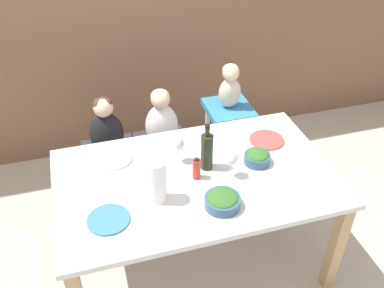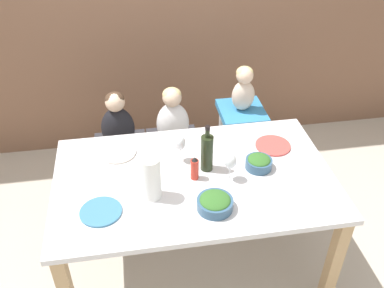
% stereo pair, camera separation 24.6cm
% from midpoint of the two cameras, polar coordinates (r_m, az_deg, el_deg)
% --- Properties ---
extents(ground_plane, '(14.00, 14.00, 0.00)m').
position_cam_midpoint_polar(ground_plane, '(3.06, 2.62, -15.06)').
color(ground_plane, '#BCB2A3').
extents(dining_table, '(1.64, 0.99, 0.74)m').
position_cam_midpoint_polar(dining_table, '(2.58, 3.02, -5.93)').
color(dining_table, silver).
rests_on(dining_table, ground_plane).
extents(chair_far_left, '(0.39, 0.43, 0.46)m').
position_cam_midpoint_polar(chair_far_left, '(3.30, -7.32, -1.44)').
color(chair_far_left, silver).
rests_on(chair_far_left, ground_plane).
extents(chair_far_center, '(0.39, 0.43, 0.46)m').
position_cam_midpoint_polar(chair_far_center, '(3.32, -0.35, -0.76)').
color(chair_far_center, silver).
rests_on(chair_far_center, ground_plane).
extents(chair_right_highchair, '(0.34, 0.36, 0.70)m').
position_cam_midpoint_polar(chair_right_highchair, '(3.33, 8.63, 2.36)').
color(chair_right_highchair, silver).
rests_on(chair_right_highchair, ground_plane).
extents(person_child_left, '(0.24, 0.18, 0.46)m').
position_cam_midpoint_polar(person_child_left, '(3.13, -7.72, 2.83)').
color(person_child_left, black).
rests_on(person_child_left, chair_far_left).
extents(person_child_center, '(0.24, 0.18, 0.46)m').
position_cam_midpoint_polar(person_child_center, '(3.15, -0.37, 3.51)').
color(person_child_center, silver).
rests_on(person_child_center, chair_far_center).
extents(person_baby_right, '(0.17, 0.13, 0.35)m').
position_cam_midpoint_polar(person_baby_right, '(3.16, 9.16, 7.40)').
color(person_baby_right, beige).
rests_on(person_baby_right, chair_right_highchair).
extents(wine_bottle, '(0.07, 0.07, 0.31)m').
position_cam_midpoint_polar(wine_bottle, '(2.50, 4.83, -1.19)').
color(wine_bottle, '#232D19').
rests_on(wine_bottle, dining_table).
extents(paper_towel_roll, '(0.10, 0.10, 0.26)m').
position_cam_midpoint_polar(paper_towel_roll, '(2.30, -2.39, -4.70)').
color(paper_towel_roll, white).
rests_on(paper_towel_roll, dining_table).
extents(wine_glass_near, '(0.07, 0.07, 0.18)m').
position_cam_midpoint_polar(wine_glass_near, '(2.44, 8.01, -2.47)').
color(wine_glass_near, white).
rests_on(wine_glass_near, dining_table).
extents(wine_glass_far, '(0.07, 0.07, 0.18)m').
position_cam_midpoint_polar(wine_glass_far, '(2.56, 1.11, -0.01)').
color(wine_glass_far, white).
rests_on(wine_glass_far, dining_table).
extents(salad_bowl_large, '(0.20, 0.20, 0.08)m').
position_cam_midpoint_polar(salad_bowl_large, '(2.31, 6.18, -7.92)').
color(salad_bowl_large, '#335675').
rests_on(salad_bowl_large, dining_table).
extents(salad_bowl_small, '(0.16, 0.16, 0.08)m').
position_cam_midpoint_polar(salad_bowl_small, '(2.60, 11.60, -2.51)').
color(salad_bowl_small, '#335675').
rests_on(salad_bowl_small, dining_table).
extents(dinner_plate_front_left, '(0.23, 0.23, 0.01)m').
position_cam_midpoint_polar(dinner_plate_front_left, '(2.32, -9.09, -9.03)').
color(dinner_plate_front_left, teal).
rests_on(dinner_plate_front_left, dining_table).
extents(dinner_plate_back_left, '(0.23, 0.23, 0.01)m').
position_cam_midpoint_polar(dinner_plate_back_left, '(2.70, -7.30, -1.28)').
color(dinner_plate_back_left, silver).
rests_on(dinner_plate_back_left, dining_table).
extents(dinner_plate_back_right, '(0.23, 0.23, 0.01)m').
position_cam_midpoint_polar(dinner_plate_back_right, '(2.82, 13.22, -0.30)').
color(dinner_plate_back_right, '#D14C47').
rests_on(dinner_plate_back_right, dining_table).
extents(condiment_bottle_hot_sauce, '(0.05, 0.05, 0.15)m').
position_cam_midpoint_polar(condiment_bottle_hot_sauce, '(2.46, 3.16, -3.37)').
color(condiment_bottle_hot_sauce, red).
rests_on(condiment_bottle_hot_sauce, dining_table).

